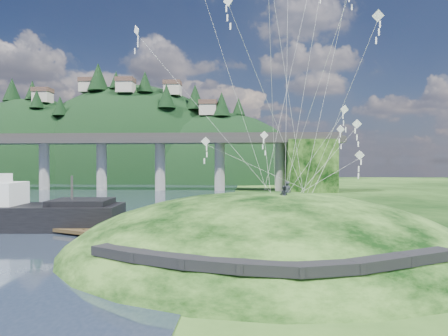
{
  "coord_description": "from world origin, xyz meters",
  "views": [
    {
      "loc": [
        6.32,
        -32.19,
        7.67
      ],
      "look_at": [
        4.0,
        6.0,
        7.0
      ],
      "focal_mm": 32.0,
      "sensor_mm": 36.0,
      "label": 1
    }
  ],
  "objects": [
    {
      "name": "grass_hill",
      "position": [
        8.0,
        2.0,
        -1.5
      ],
      "size": [
        36.0,
        32.0,
        13.0
      ],
      "color": "black",
      "rests_on": "ground"
    },
    {
      "name": "footpath",
      "position": [
        7.46,
        -9.74,
        2.08
      ],
      "size": [
        22.29,
        5.84,
        0.83
      ],
      "color": "black",
      "rests_on": "ground"
    },
    {
      "name": "kite_swarm",
      "position": [
        9.78,
        1.82,
        16.77
      ],
      "size": [
        20.17,
        15.9,
        21.28
      ],
      "color": "white",
      "rests_on": "ground"
    },
    {
      "name": "wooden_dock",
      "position": [
        -7.85,
        6.59,
        0.44
      ],
      "size": [
        13.62,
        7.58,
        0.99
      ],
      "color": "#332514",
      "rests_on": "ground"
    },
    {
      "name": "bridge",
      "position": [
        -26.46,
        70.07,
        9.7
      ],
      "size": [
        160.0,
        11.0,
        15.0
      ],
      "color": "#2D2B2B",
      "rests_on": "ground"
    },
    {
      "name": "work_barge",
      "position": [
        -20.17,
        10.85,
        2.04
      ],
      "size": [
        23.68,
        8.01,
        8.15
      ],
      "color": "black",
      "rests_on": "ground"
    },
    {
      "name": "far_ridge",
      "position": [
        -43.58,
        122.17,
        -7.44
      ],
      "size": [
        153.0,
        70.0,
        94.5
      ],
      "color": "black",
      "rests_on": "ground"
    },
    {
      "name": "ground",
      "position": [
        0.0,
        0.0,
        0.0
      ],
      "size": [
        320.0,
        320.0,
        0.0
      ],
      "primitive_type": "plane",
      "color": "black",
      "rests_on": "ground"
    },
    {
      "name": "kite_flyers",
      "position": [
        9.43,
        1.27,
        5.81
      ],
      "size": [
        1.29,
        3.02,
        1.95
      ],
      "color": "#23272E",
      "rests_on": "ground"
    }
  ]
}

